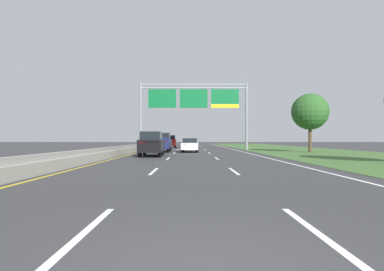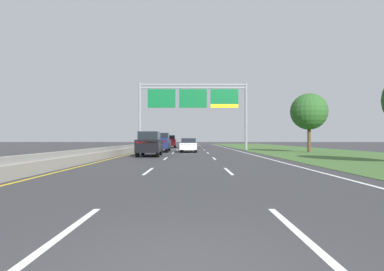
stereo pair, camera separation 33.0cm
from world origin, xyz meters
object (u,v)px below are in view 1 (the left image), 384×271
roadside_tree_mid (310,112)px  car_black_left_lane_suv (152,143)px  car_red_left_lane_suv (170,141)px  car_white_centre_lane_sedan (190,145)px  pickup_truck_navy (162,143)px  overhead_sign_gantry (194,102)px

roadside_tree_mid → car_black_left_lane_suv: bearing=-156.5°
car_black_left_lane_suv → car_red_left_lane_suv: bearing=-1.3°
car_white_centre_lane_sedan → roadside_tree_mid: bearing=-91.3°
car_black_left_lane_suv → car_red_left_lane_suv: 25.83m
pickup_truck_navy → roadside_tree_mid: (16.61, -1.59, 3.44)m
pickup_truck_navy → car_red_left_lane_suv: bearing=0.3°
car_white_centre_lane_sedan → overhead_sign_gantry: bearing=-2.2°
car_black_left_lane_suv → roadside_tree_mid: (16.65, 7.24, 3.42)m
car_white_centre_lane_sedan → pickup_truck_navy: bearing=75.9°
car_red_left_lane_suv → overhead_sign_gantry: bearing=-160.7°
pickup_truck_navy → car_black_left_lane_suv: 8.83m
overhead_sign_gantry → pickup_truck_navy: (-3.76, -6.57, -5.54)m
pickup_truck_navy → car_red_left_lane_suv: (-0.13, 17.00, 0.02)m
car_red_left_lane_suv → roadside_tree_mid: (16.75, -18.59, 3.42)m
car_red_left_lane_suv → car_white_centre_lane_sedan: bearing=-170.4°
roadside_tree_mid → overhead_sign_gantry: bearing=147.6°
overhead_sign_gantry → car_white_centre_lane_sedan: bearing=-93.7°
pickup_truck_navy → car_white_centre_lane_sedan: size_ratio=1.22×
overhead_sign_gantry → car_red_left_lane_suv: 12.42m
overhead_sign_gantry → car_white_centre_lane_sedan: (-0.49, -7.49, -5.79)m
car_black_left_lane_suv → car_red_left_lane_suv: (-0.10, 25.83, 0.00)m
car_black_left_lane_suv → car_white_centre_lane_sedan: bearing=-24.2°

